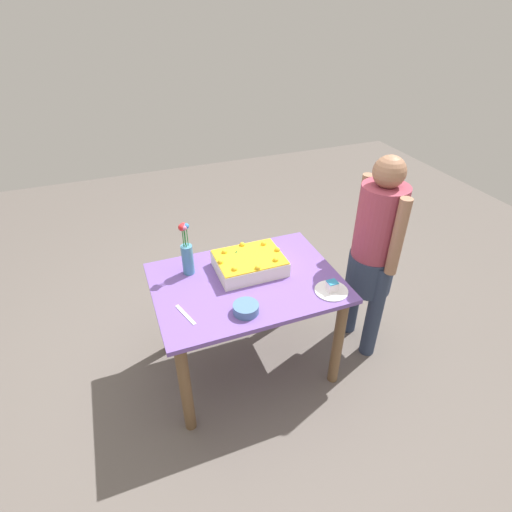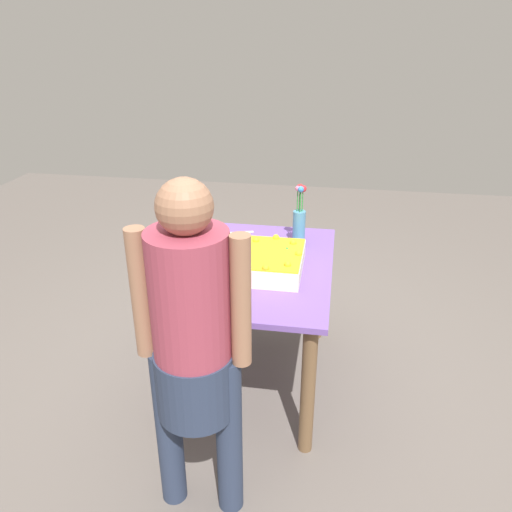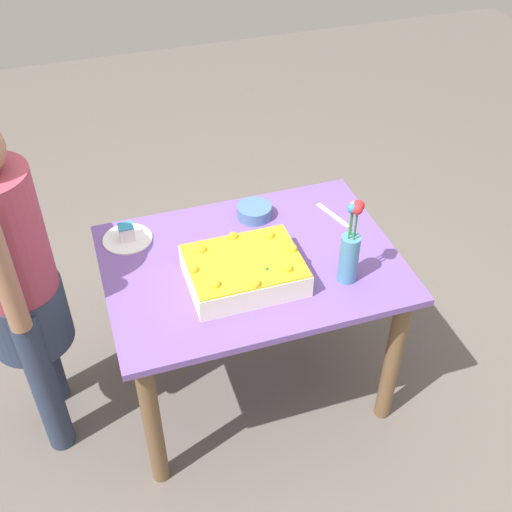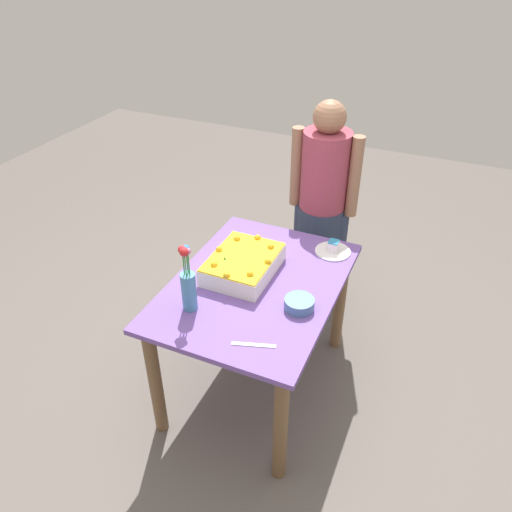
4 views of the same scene
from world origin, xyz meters
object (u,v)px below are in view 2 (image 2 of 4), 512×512
Objects in this scene: person_standing at (193,341)px; fruit_bowl at (209,249)px; cake_knife at (238,232)px; serving_plate_with_slice at (178,297)px; flower_vase at (299,221)px; sheet_cake at (271,261)px.

fruit_bowl is at bearing 11.14° from person_standing.
cake_knife is 1.32m from person_standing.
serving_plate_with_slice is 1.01× the size of cake_knife.
fruit_bowl is at bearing -124.53° from cake_knife.
serving_plate_with_slice is at bearing -1.01° from fruit_bowl.
serving_plate_with_slice is 0.49m from person_standing.
flower_vase is 0.55m from fruit_bowl.
fruit_bowl is at bearing -66.32° from flower_vase.
person_standing is at bearing -103.42° from cake_knife.
sheet_cake is 0.57m from cake_knife.
serving_plate_with_slice is at bearing -33.23° from flower_vase.
person_standing is at bearing 11.14° from fruit_bowl.
flower_vase is at bearing 146.77° from serving_plate_with_slice.
sheet_cake is at bearing 66.80° from fruit_bowl.
person_standing is at bearing -13.89° from flower_vase.
sheet_cake is 0.29× the size of person_standing.
fruit_bowl is 0.10× the size of person_standing.
sheet_cake reaches higher than serving_plate_with_slice.
sheet_cake is at bearing -12.67° from person_standing.
flower_vase is (-0.38, 0.11, 0.09)m from sheet_cake.
sheet_cake reaches higher than fruit_bowl.
person_standing is (0.44, 0.20, 0.07)m from serving_plate_with_slice.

